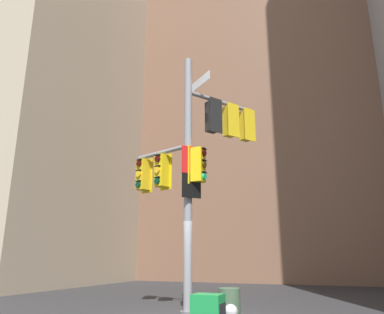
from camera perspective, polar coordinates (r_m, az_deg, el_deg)
name	(u,v)px	position (r m, az deg, el deg)	size (l,w,h in m)	color
building_tower_left	(37,59)	(33.52, -23.04, 13.89)	(17.54, 17.54, 34.40)	tan
building_mid_block	(263,58)	(36.27, 11.00, 14.91)	(16.89, 16.89, 39.23)	brown
signal_pole_assembly	(196,156)	(11.28, 0.56, 0.20)	(3.68, 2.68, 7.56)	gray
trash_bin	(230,310)	(8.42, 5.90, -22.69)	(0.47, 0.47, 0.89)	#3F593F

